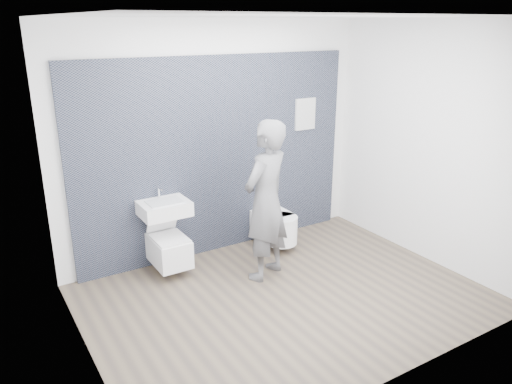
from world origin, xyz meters
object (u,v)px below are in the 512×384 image
washbasin (164,208)px  toilet_square (169,249)px  visitor (266,201)px  toilet_rounded (276,226)px

washbasin → toilet_square: washbasin is taller
washbasin → visitor: 1.15m
washbasin → toilet_square: bearing=-90.0°
toilet_rounded → visitor: 1.00m
toilet_square → toilet_rounded: (1.43, -0.07, -0.02)m
washbasin → toilet_square: size_ratio=0.78×
toilet_rounded → toilet_square: bearing=177.2°
visitor → washbasin: bearing=-61.6°
washbasin → toilet_square: 0.48m
washbasin → toilet_square: (0.00, -0.06, -0.48)m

